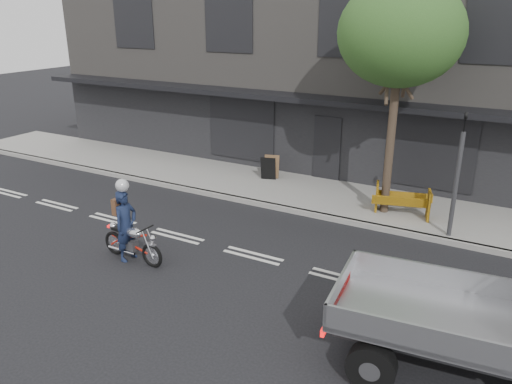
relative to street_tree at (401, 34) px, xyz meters
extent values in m
plane|color=black|center=(-2.20, -4.20, -5.28)|extent=(80.00, 80.00, 0.00)
cube|color=gray|center=(-2.20, 0.50, -5.20)|extent=(32.00, 3.20, 0.15)
cube|color=gray|center=(-2.20, -1.10, -5.20)|extent=(32.00, 0.20, 0.15)
cube|color=slate|center=(-2.20, 7.10, -1.28)|extent=(26.00, 10.00, 8.00)
cylinder|color=#382B21|center=(0.00, 0.00, -3.28)|extent=(0.24, 0.24, 4.00)
ellipsoid|color=#2C531F|center=(0.00, 0.00, 0.02)|extent=(3.40, 3.40, 2.89)
cylinder|color=#2D2D30|center=(2.00, -0.85, -3.78)|extent=(0.12, 0.12, 3.00)
imported|color=black|center=(2.00, -0.85, -2.03)|extent=(0.08, 0.10, 0.50)
torus|color=black|center=(-5.36, -5.80, -4.98)|extent=(0.63, 0.13, 0.63)
torus|color=black|center=(-4.06, -5.87, -4.98)|extent=(0.63, 0.13, 0.63)
cube|color=#2D2D30|center=(-4.76, -5.83, -4.88)|extent=(0.33, 0.24, 0.26)
ellipsoid|color=silver|center=(-4.61, -5.84, -4.50)|extent=(0.52, 0.32, 0.26)
cube|color=black|center=(-5.06, -5.82, -4.52)|extent=(0.51, 0.25, 0.08)
cylinder|color=black|center=(-4.23, -5.86, -4.32)|extent=(0.07, 0.56, 0.04)
imported|color=#151E3A|center=(-4.86, -5.84, -4.37)|extent=(0.47, 0.68, 1.80)
cylinder|color=black|center=(1.78, -7.36, -4.87)|extent=(0.85, 0.38, 0.82)
cylinder|color=black|center=(1.60, -5.53, -4.87)|extent=(0.85, 0.38, 0.82)
cube|color=#2D2D30|center=(3.41, -6.28, -4.68)|extent=(5.05, 1.55, 0.15)
cube|color=#A4A5A9|center=(2.50, -6.37, -4.28)|extent=(3.43, 2.41, 0.11)
camera|label=1|loc=(3.34, -14.11, 0.62)|focal=35.00mm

